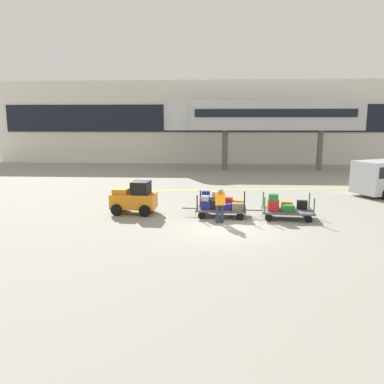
{
  "coord_description": "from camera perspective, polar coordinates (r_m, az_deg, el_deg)",
  "views": [
    {
      "loc": [
        -0.58,
        -15.33,
        4.35
      ],
      "look_at": [
        -1.64,
        2.81,
        0.99
      ],
      "focal_mm": 35.59,
      "sensor_mm": 36.0,
      "label": 1
    }
  ],
  "objects": [
    {
      "name": "baggage_handler",
      "position": [
        16.48,
        4.23,
        -1.77
      ],
      "size": [
        0.45,
        0.47,
        1.56
      ],
      "color": "#2D334C",
      "rests_on": "ground_plane"
    },
    {
      "name": "baggage_cart_middle",
      "position": [
        17.85,
        13.68,
        -2.26
      ],
      "size": [
        3.05,
        1.58,
        1.16
      ],
      "color": "#4C4C4F",
      "rests_on": "ground_plane"
    },
    {
      "name": "safety_cone_near",
      "position": [
        25.51,
        -7.41,
        1.18
      ],
      "size": [
        0.36,
        0.36,
        0.55
      ],
      "primitive_type": "cone",
      "color": "#EA590F",
      "rests_on": "ground_plane"
    },
    {
      "name": "jet_bridge",
      "position": [
        35.51,
        9.3,
        11.16
      ],
      "size": [
        17.76,
        3.0,
        6.21
      ],
      "color": "#B7B7BC",
      "rests_on": "ground_plane"
    },
    {
      "name": "baggage_cart_lead",
      "position": [
        17.76,
        4.14,
        -1.92
      ],
      "size": [
        3.05,
        1.58,
        1.13
      ],
      "color": "#4C4C4F",
      "rests_on": "ground_plane"
    },
    {
      "name": "terminal_building",
      "position": [
        41.31,
        4.2,
        10.36
      ],
      "size": [
        47.8,
        2.51,
        8.59
      ],
      "color": "silver",
      "rests_on": "ground_plane"
    },
    {
      "name": "baggage_tug",
      "position": [
        18.41,
        -8.62,
        -0.93
      ],
      "size": [
        2.18,
        1.37,
        1.58
      ],
      "color": "orange",
      "rests_on": "ground_plane"
    },
    {
      "name": "ground_plane",
      "position": [
        15.94,
        5.31,
        -5.41
      ],
      "size": [
        120.0,
        120.0,
        0.0
      ],
      "primitive_type": "plane",
      "color": "gray"
    },
    {
      "name": "apron_lead_line",
      "position": [
        25.1,
        8.18,
        0.39
      ],
      "size": [
        15.15,
        2.03,
        0.01
      ],
      "primitive_type": "cube",
      "rotation": [
        0.0,
        0.0,
        0.12
      ],
      "color": "yellow",
      "rests_on": "ground_plane"
    }
  ]
}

